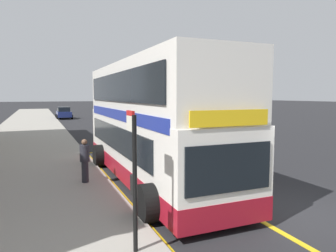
{
  "coord_description": "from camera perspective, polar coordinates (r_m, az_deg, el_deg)",
  "views": [
    {
      "loc": [
        -6.34,
        -6.29,
        3.22
      ],
      "look_at": [
        -1.9,
        4.31,
        2.08
      ],
      "focal_mm": 33.37,
      "sensor_mm": 36.0,
      "label": 1
    }
  ],
  "objects": [
    {
      "name": "ground_plane",
      "position": [
        38.94,
        -13.31,
        0.77
      ],
      "size": [
        260.0,
        260.0,
        0.0
      ],
      "primitive_type": "plane",
      "color": "black"
    },
    {
      "name": "pavement_near",
      "position": [
        38.42,
        -23.66,
        0.49
      ],
      "size": [
        6.0,
        76.0,
        0.14
      ],
      "primitive_type": "cube",
      "color": "gray",
      "rests_on": "ground"
    },
    {
      "name": "double_decker_bus",
      "position": [
        11.75,
        -3.33,
        0.01
      ],
      "size": [
        3.25,
        10.6,
        4.4
      ],
      "color": "white",
      "rests_on": "ground"
    },
    {
      "name": "bus_bay_markings",
      "position": [
        11.99,
        -3.47,
        -9.89
      ],
      "size": [
        2.92,
        13.44,
        0.01
      ],
      "color": "gold",
      "rests_on": "ground"
    },
    {
      "name": "bus_stop_sign",
      "position": [
        6.18,
        -6.3,
        -8.0
      ],
      "size": [
        0.09,
        0.51,
        2.78
      ],
      "color": "black",
      "rests_on": "pavement_near"
    },
    {
      "name": "parked_car_silver_across",
      "position": [
        28.25,
        0.82,
        0.75
      ],
      "size": [
        2.09,
        4.2,
        1.62
      ],
      "rotation": [
        0.0,
        0.0,
        -0.05
      ],
      "color": "#B2B5BA",
      "rests_on": "ground"
    },
    {
      "name": "parked_car_navy_ahead",
      "position": [
        44.78,
        -18.5,
        2.28
      ],
      "size": [
        2.09,
        4.2,
        1.62
      ],
      "rotation": [
        0.0,
        0.0,
        3.14
      ],
      "color": "navy",
      "rests_on": "ground"
    },
    {
      "name": "pedestrian_further_back",
      "position": [
        11.44,
        -14.96,
        -5.87
      ],
      "size": [
        0.34,
        0.34,
        1.54
      ],
      "color": "#26262D",
      "rests_on": "pavement_near"
    }
  ]
}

